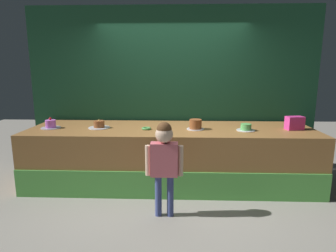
{
  "coord_description": "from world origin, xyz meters",
  "views": [
    {
      "loc": [
        0.12,
        -3.68,
        1.77
      ],
      "look_at": [
        -0.04,
        0.36,
        0.95
      ],
      "focal_mm": 30.81,
      "sensor_mm": 36.0,
      "label": 1
    }
  ],
  "objects_px": {
    "child_figure": "(164,156)",
    "donut": "(146,128)",
    "cake_far_left": "(51,125)",
    "cake_center_left": "(99,125)",
    "pink_box": "(295,123)",
    "cake_center_right": "(196,125)",
    "cake_far_right": "(246,128)"
  },
  "relations": [
    {
      "from": "child_figure",
      "to": "donut",
      "type": "relative_size",
      "value": 8.49
    },
    {
      "from": "cake_far_left",
      "to": "cake_center_left",
      "type": "bearing_deg",
      "value": 3.35
    },
    {
      "from": "donut",
      "to": "cake_far_left",
      "type": "relative_size",
      "value": 0.47
    },
    {
      "from": "child_figure",
      "to": "pink_box",
      "type": "height_order",
      "value": "child_figure"
    },
    {
      "from": "child_figure",
      "to": "donut",
      "type": "bearing_deg",
      "value": 108.67
    },
    {
      "from": "cake_center_right",
      "to": "cake_far_right",
      "type": "xyz_separation_m",
      "value": [
        0.73,
        -0.06,
        -0.03
      ]
    },
    {
      "from": "pink_box",
      "to": "cake_center_left",
      "type": "bearing_deg",
      "value": 179.8
    },
    {
      "from": "cake_far_right",
      "to": "donut",
      "type": "bearing_deg",
      "value": 179.33
    },
    {
      "from": "pink_box",
      "to": "donut",
      "type": "relative_size",
      "value": 1.8
    },
    {
      "from": "child_figure",
      "to": "cake_far_left",
      "type": "distance_m",
      "value": 2.02
    },
    {
      "from": "pink_box",
      "to": "donut",
      "type": "distance_m",
      "value": 2.19
    },
    {
      "from": "child_figure",
      "to": "pink_box",
      "type": "relative_size",
      "value": 4.73
    },
    {
      "from": "cake_far_left",
      "to": "cake_center_right",
      "type": "relative_size",
      "value": 1.12
    },
    {
      "from": "cake_far_left",
      "to": "cake_center_left",
      "type": "distance_m",
      "value": 0.73
    },
    {
      "from": "pink_box",
      "to": "cake_center_left",
      "type": "relative_size",
      "value": 0.76
    },
    {
      "from": "pink_box",
      "to": "donut",
      "type": "height_order",
      "value": "pink_box"
    },
    {
      "from": "pink_box",
      "to": "cake_far_right",
      "type": "xyz_separation_m",
      "value": [
        -0.73,
        -0.09,
        -0.06
      ]
    },
    {
      "from": "cake_far_left",
      "to": "cake_far_right",
      "type": "height_order",
      "value": "cake_far_left"
    },
    {
      "from": "donut",
      "to": "cake_far_right",
      "type": "distance_m",
      "value": 1.46
    },
    {
      "from": "cake_far_left",
      "to": "cake_center_right",
      "type": "xyz_separation_m",
      "value": [
        2.18,
        -0.0,
        0.02
      ]
    },
    {
      "from": "cake_center_right",
      "to": "cake_far_right",
      "type": "height_order",
      "value": "cake_center_right"
    },
    {
      "from": "cake_far_left",
      "to": "cake_center_right",
      "type": "height_order",
      "value": "cake_far_left"
    },
    {
      "from": "pink_box",
      "to": "cake_far_left",
      "type": "relative_size",
      "value": 0.84
    },
    {
      "from": "pink_box",
      "to": "cake_center_left",
      "type": "distance_m",
      "value": 2.91
    },
    {
      "from": "cake_far_left",
      "to": "cake_far_right",
      "type": "relative_size",
      "value": 1.09
    },
    {
      "from": "child_figure",
      "to": "cake_far_right",
      "type": "distance_m",
      "value": 1.47
    },
    {
      "from": "cake_center_right",
      "to": "cake_far_right",
      "type": "bearing_deg",
      "value": -4.59
    },
    {
      "from": "donut",
      "to": "cake_far_right",
      "type": "bearing_deg",
      "value": -0.67
    },
    {
      "from": "cake_far_left",
      "to": "cake_center_right",
      "type": "distance_m",
      "value": 2.18
    },
    {
      "from": "child_figure",
      "to": "cake_center_left",
      "type": "xyz_separation_m",
      "value": [
        -1.04,
        1.01,
        0.17
      ]
    },
    {
      "from": "donut",
      "to": "cake_center_right",
      "type": "height_order",
      "value": "cake_center_right"
    },
    {
      "from": "donut",
      "to": "cake_center_left",
      "type": "bearing_deg",
      "value": 173.31
    }
  ]
}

